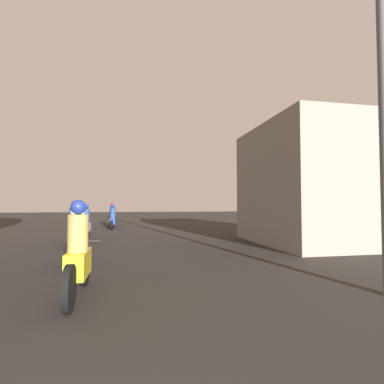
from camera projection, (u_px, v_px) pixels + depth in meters
motorcycle_yellow at (78, 258)px, 4.83m from camera, size 0.60×2.09×1.57m
motorcycle_green at (78, 239)px, 7.36m from camera, size 0.60×1.97×1.62m
motorcycle_red at (74, 228)px, 11.00m from camera, size 0.60×2.12×1.60m
motorcycle_white at (86, 224)px, 13.49m from camera, size 0.60×1.95×1.52m
motorcycle_blue at (113, 219)px, 18.20m from camera, size 0.60×2.07×1.51m
motorcycle_orange at (112, 217)px, 20.50m from camera, size 0.60×1.87×1.60m
building_right_near at (323, 185)px, 11.65m from camera, size 5.14×5.34×4.51m
utility_pole_near at (383, 42)px, 5.07m from camera, size 1.60×0.20×8.18m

